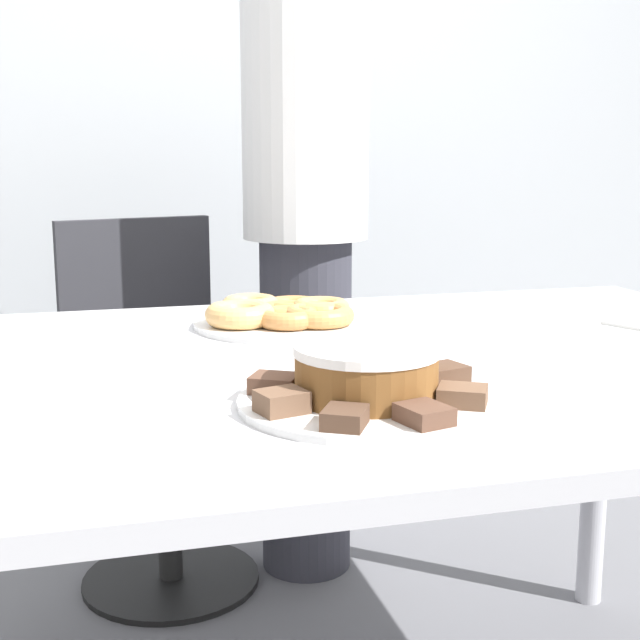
{
  "coord_description": "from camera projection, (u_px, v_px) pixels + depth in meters",
  "views": [
    {
      "loc": [
        -0.39,
        -1.27,
        1.07
      ],
      "look_at": [
        -0.03,
        0.01,
        0.81
      ],
      "focal_mm": 50.0,
      "sensor_mm": 36.0,
      "label": 1
    }
  ],
  "objects": [
    {
      "name": "lamington_2",
      "position": [
        384.0,
        367.0,
        1.22
      ],
      "size": [
        0.07,
        0.07,
        0.02
      ],
      "rotation": [
        0.0,
        0.0,
        7.33
      ],
      "color": "#513828",
      "rests_on": "plate_cake"
    },
    {
      "name": "lamington_3",
      "position": [
        318.0,
        370.0,
        1.21
      ],
      "size": [
        0.05,
        0.06,
        0.02
      ],
      "rotation": [
        0.0,
        0.0,
        8.12
      ],
      "color": "brown",
      "rests_on": "plate_cake"
    },
    {
      "name": "donut_3",
      "position": [
        240.0,
        314.0,
        1.56
      ],
      "size": [
        0.12,
        0.12,
        0.04
      ],
      "color": "#E5AD66",
      "rests_on": "plate_donuts"
    },
    {
      "name": "table",
      "position": [
        341.0,
        408.0,
        1.37
      ],
      "size": [
        1.66,
        1.06,
        0.75
      ],
      "color": "silver",
      "rests_on": "ground_plane"
    },
    {
      "name": "plate_cake",
      "position": [
        366.0,
        402.0,
        1.11
      ],
      "size": [
        0.32,
        0.32,
        0.01
      ],
      "color": "white",
      "rests_on": "table"
    },
    {
      "name": "donut_4",
      "position": [
        288.0,
        318.0,
        1.55
      ],
      "size": [
        0.11,
        0.11,
        0.03
      ],
      "color": "#C68447",
      "rests_on": "plate_donuts"
    },
    {
      "name": "lamington_1",
      "position": [
        442.0,
        375.0,
        1.17
      ],
      "size": [
        0.07,
        0.06,
        0.03
      ],
      "rotation": [
        0.0,
        0.0,
        6.55
      ],
      "color": "#513828",
      "rests_on": "plate_cake"
    },
    {
      "name": "lamington_4",
      "position": [
        275.0,
        383.0,
        1.14
      ],
      "size": [
        0.08,
        0.07,
        0.02
      ],
      "rotation": [
        0.0,
        0.0,
        8.9
      ],
      "color": "brown",
      "rests_on": "plate_cake"
    },
    {
      "name": "wall_back",
      "position": [
        192.0,
        74.0,
        2.8
      ],
      "size": [
        8.0,
        0.05,
        2.6
      ],
      "color": "#B2B7BC",
      "rests_on": "ground_plane"
    },
    {
      "name": "donut_1",
      "position": [
        293.0,
        307.0,
        1.67
      ],
      "size": [
        0.11,
        0.11,
        0.03
      ],
      "color": "#C68447",
      "rests_on": "plate_donuts"
    },
    {
      "name": "donut_0",
      "position": [
        288.0,
        312.0,
        1.61
      ],
      "size": [
        0.12,
        0.12,
        0.03
      ],
      "color": "#C68447",
      "rests_on": "plate_donuts"
    },
    {
      "name": "person_standing",
      "position": [
        305.0,
        211.0,
        2.16
      ],
      "size": [
        0.3,
        0.3,
        1.72
      ],
      "color": "#383842",
      "rests_on": "ground_plane"
    },
    {
      "name": "lamington_0",
      "position": [
        462.0,
        396.0,
        1.08
      ],
      "size": [
        0.08,
        0.07,
        0.02
      ],
      "rotation": [
        0.0,
        0.0,
        5.76
      ],
      "color": "brown",
      "rests_on": "plate_cake"
    },
    {
      "name": "donut_6",
      "position": [
        321.0,
        308.0,
        1.63
      ],
      "size": [
        0.11,
        0.11,
        0.03
      ],
      "color": "tan",
      "rests_on": "plate_donuts"
    },
    {
      "name": "lamington_6",
      "position": [
        345.0,
        418.0,
        0.99
      ],
      "size": [
        0.07,
        0.07,
        0.02
      ],
      "rotation": [
        0.0,
        0.0,
        10.47
      ],
      "color": "#513828",
      "rests_on": "plate_cake"
    },
    {
      "name": "lamington_7",
      "position": [
        424.0,
        414.0,
        1.01
      ],
      "size": [
        0.06,
        0.07,
        0.02
      ],
      "rotation": [
        0.0,
        0.0,
        11.26
      ],
      "color": "brown",
      "rests_on": "plate_cake"
    },
    {
      "name": "office_chair_left",
      "position": [
        158.0,
        412.0,
        2.21
      ],
      "size": [
        0.53,
        0.53,
        0.9
      ],
      "rotation": [
        0.0,
        0.0,
        0.23
      ],
      "color": "black",
      "rests_on": "ground_plane"
    },
    {
      "name": "plate_donuts",
      "position": [
        288.0,
        323.0,
        1.61
      ],
      "size": [
        0.34,
        0.34,
        0.01
      ],
      "color": "white",
      "rests_on": "table"
    },
    {
      "name": "donut_2",
      "position": [
        250.0,
        305.0,
        1.67
      ],
      "size": [
        0.11,
        0.11,
        0.03
      ],
      "color": "#E5AD66",
      "rests_on": "plate_donuts"
    },
    {
      "name": "donut_5",
      "position": [
        319.0,
        315.0,
        1.57
      ],
      "size": [
        0.12,
        0.12,
        0.03
      ],
      "color": "#D18E4C",
      "rests_on": "plate_donuts"
    },
    {
      "name": "lamington_5",
      "position": [
        282.0,
        402.0,
        1.05
      ],
      "size": [
        0.07,
        0.06,
        0.03
      ],
      "rotation": [
        0.0,
        0.0,
        9.69
      ],
      "color": "brown",
      "rests_on": "plate_cake"
    },
    {
      "name": "frosted_cake",
      "position": [
        366.0,
        372.0,
        1.1
      ],
      "size": [
        0.18,
        0.18,
        0.07
      ],
      "color": "brown",
      "rests_on": "plate_cake"
    }
  ]
}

